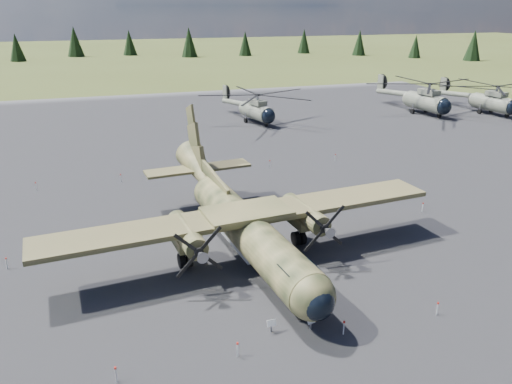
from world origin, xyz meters
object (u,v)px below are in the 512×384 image
object	(u,v)px
helicopter_near	(256,102)
helicopter_mid	(427,92)
helicopter_far	(494,94)
transport_plane	(241,218)

from	to	relation	value
helicopter_near	helicopter_mid	size ratio (longest dim) A/B	0.89
helicopter_near	helicopter_far	world-z (taller)	helicopter_far
transport_plane	helicopter_mid	xyz separation A→B (m)	(42.35, 37.97, 0.99)
helicopter_near	helicopter_mid	distance (m)	28.50
transport_plane	helicopter_far	bearing A→B (deg)	27.90
transport_plane	helicopter_near	distance (m)	42.54
transport_plane	helicopter_mid	size ratio (longest dim) A/B	1.13
transport_plane	helicopter_near	bearing A→B (deg)	65.53
transport_plane	helicopter_near	xyz separation A→B (m)	(13.94, 40.19, 0.51)
helicopter_mid	helicopter_far	distance (m)	10.96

